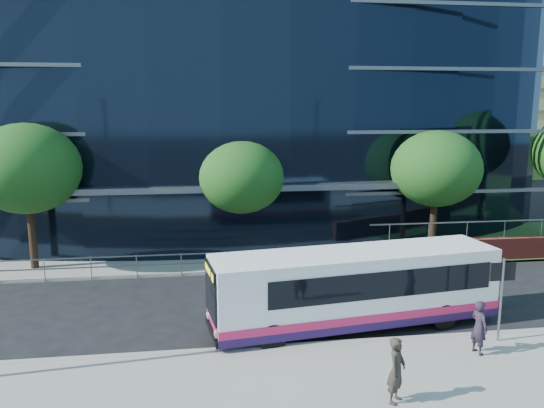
{
  "coord_description": "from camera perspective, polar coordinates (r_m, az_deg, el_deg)",
  "views": [
    {
      "loc": [
        -5.04,
        -16.71,
        7.73
      ],
      "look_at": [
        -1.67,
        8.0,
        3.1
      ],
      "focal_mm": 35.0,
      "sensor_mm": 36.0,
      "label": 1
    }
  ],
  "objects": [
    {
      "name": "ground",
      "position": [
        19.09,
        8.46,
        -13.48
      ],
      "size": [
        200.0,
        200.0,
        0.0
      ],
      "primitive_type": "plane",
      "color": "black",
      "rests_on": "ground"
    },
    {
      "name": "kerb",
      "position": [
        18.19,
        9.37,
        -14.5
      ],
      "size": [
        80.0,
        0.25,
        0.16
      ],
      "primitive_type": "cube",
      "color": "gray",
      "rests_on": "ground"
    },
    {
      "name": "yellow_line_outer",
      "position": [
        18.39,
        9.18,
        -14.45
      ],
      "size": [
        80.0,
        0.08,
        0.01
      ],
      "primitive_type": "cube",
      "color": "gold",
      "rests_on": "ground"
    },
    {
      "name": "yellow_line_inner",
      "position": [
        18.52,
        9.04,
        -14.26
      ],
      "size": [
        80.0,
        0.08,
        0.01
      ],
      "primitive_type": "cube",
      "color": "gold",
      "rests_on": "ground"
    },
    {
      "name": "far_forecourt",
      "position": [
        28.78,
        -9.44,
        -5.11
      ],
      "size": [
        50.0,
        8.0,
        0.1
      ],
      "primitive_type": "cube",
      "color": "gray",
      "rests_on": "ground"
    },
    {
      "name": "glass_office",
      "position": [
        37.58,
        -6.3,
        10.87
      ],
      "size": [
        44.0,
        23.1,
        16.0
      ],
      "color": "black",
      "rests_on": "ground"
    },
    {
      "name": "guard_railings",
      "position": [
        24.88,
        -14.37,
        -5.95
      ],
      "size": [
        24.0,
        0.05,
        1.1
      ],
      "color": "slate",
      "rests_on": "ground"
    },
    {
      "name": "apartment_block",
      "position": [
        82.76,
        19.28,
        12.29
      ],
      "size": [
        60.0,
        42.0,
        30.0
      ],
      "color": "#2D511E",
      "rests_on": "ground"
    },
    {
      "name": "street_sign",
      "position": [
        18.73,
        23.51,
        -7.71
      ],
      "size": [
        0.85,
        0.09,
        2.8
      ],
      "color": "slate",
      "rests_on": "pavement_near"
    },
    {
      "name": "tree_far_a",
      "position": [
        27.07,
        -24.87,
        3.46
      ],
      "size": [
        4.95,
        4.95,
        6.98
      ],
      "color": "black",
      "rests_on": "ground"
    },
    {
      "name": "tree_far_b",
      "position": [
        26.53,
        -3.3,
        2.88
      ],
      "size": [
        4.29,
        4.29,
        6.05
      ],
      "color": "black",
      "rests_on": "ground"
    },
    {
      "name": "tree_far_c",
      "position": [
        28.57,
        17.24,
        3.63
      ],
      "size": [
        4.62,
        4.62,
        6.51
      ],
      "color": "black",
      "rests_on": "ground"
    },
    {
      "name": "tree_dist_e",
      "position": [
        63.8,
        19.47,
        7.05
      ],
      "size": [
        4.62,
        4.62,
        6.51
      ],
      "color": "black",
      "rests_on": "ground"
    },
    {
      "name": "city_bus",
      "position": [
        19.06,
        9.18,
        -8.82
      ],
      "size": [
        10.42,
        3.72,
        2.76
      ],
      "rotation": [
        0.0,
        0.0,
        0.14
      ],
      "color": "white",
      "rests_on": "ground"
    },
    {
      "name": "pedestrian",
      "position": [
        17.96,
        21.38,
        -12.23
      ],
      "size": [
        0.55,
        0.71,
        1.71
      ],
      "primitive_type": "imported",
      "rotation": [
        0.0,
        0.0,
        1.83
      ],
      "color": "#281E2D",
      "rests_on": "pavement_near"
    },
    {
      "name": "pedestrian_b",
      "position": [
        14.64,
        13.25,
        -17.0
      ],
      "size": [
        0.74,
        0.76,
        1.77
      ],
      "primitive_type": "imported",
      "rotation": [
        0.0,
        0.0,
        0.87
      ],
      "color": "#332C24",
      "rests_on": "pavement_near"
    }
  ]
}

